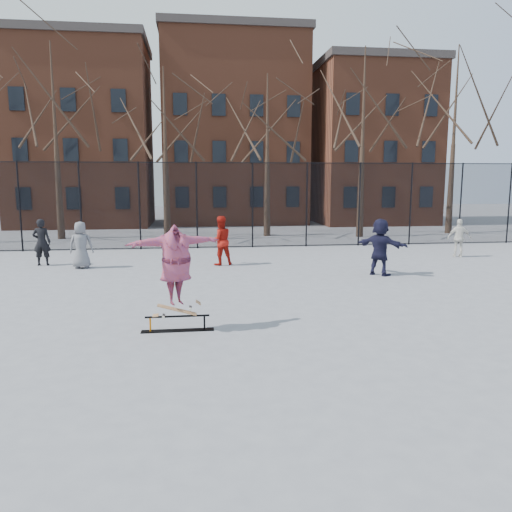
{
  "coord_description": "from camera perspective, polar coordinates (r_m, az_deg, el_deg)",
  "views": [
    {
      "loc": [
        -1.63,
        -10.3,
        3.24
      ],
      "look_at": [
        -0.11,
        1.5,
        1.38
      ],
      "focal_mm": 35.0,
      "sensor_mm": 36.0,
      "label": 1
    }
  ],
  "objects": [
    {
      "name": "bystander_navy",
      "position": [
        17.27,
        14.01,
        1.02
      ],
      "size": [
        1.64,
        1.68,
        1.92
      ],
      "primitive_type": "imported",
      "rotation": [
        0.0,
        0.0,
        2.33
      ],
      "color": "black",
      "rests_on": "ground"
    },
    {
      "name": "tree_row",
      "position": [
        27.8,
        -4.61,
        17.35
      ],
      "size": [
        33.66,
        7.46,
        10.67
      ],
      "color": "black",
      "rests_on": "ground"
    },
    {
      "name": "skateboard",
      "position": [
        10.85,
        -9.01,
        -6.44
      ],
      "size": [
        0.92,
        0.22,
        0.11
      ],
      "primitive_type": null,
      "color": "olive",
      "rests_on": "skate_rail"
    },
    {
      "name": "skate_rail",
      "position": [
        10.92,
        -8.95,
        -7.77
      ],
      "size": [
        1.55,
        0.24,
        0.34
      ],
      "color": "black",
      "rests_on": "ground"
    },
    {
      "name": "fence",
      "position": [
        23.39,
        -3.37,
        5.94
      ],
      "size": [
        34.03,
        0.07,
        4.0
      ],
      "color": "black",
      "rests_on": "ground"
    },
    {
      "name": "bystander_white",
      "position": [
        22.34,
        22.21,
        1.91
      ],
      "size": [
        1.0,
        0.67,
        1.58
      ],
      "primitive_type": "imported",
      "rotation": [
        0.0,
        0.0,
        2.81
      ],
      "color": "silver",
      "rests_on": "ground"
    },
    {
      "name": "bystander_grey",
      "position": [
        19.15,
        -19.37,
        1.2
      ],
      "size": [
        0.85,
        0.57,
        1.71
      ],
      "primitive_type": "imported",
      "rotation": [
        0.0,
        0.0,
        3.18
      ],
      "color": "slate",
      "rests_on": "ground"
    },
    {
      "name": "ground",
      "position": [
        10.92,
        1.62,
        -8.38
      ],
      "size": [
        100.0,
        100.0,
        0.0
      ],
      "primitive_type": "plane",
      "color": "slate"
    },
    {
      "name": "skater",
      "position": [
        10.65,
        -9.12,
        -1.74
      ],
      "size": [
        2.15,
        1.33,
        1.7
      ],
      "primitive_type": "imported",
      "rotation": [
        0.0,
        0.0,
        0.4
      ],
      "color": "#493585",
      "rests_on": "skateboard"
    },
    {
      "name": "bystander_red",
      "position": [
        18.79,
        -4.1,
        1.77
      ],
      "size": [
        1.05,
        0.91,
        1.85
      ],
      "primitive_type": "imported",
      "rotation": [
        0.0,
        0.0,
        3.4
      ],
      "color": "#A4160E",
      "rests_on": "ground"
    },
    {
      "name": "bystander_black",
      "position": [
        20.3,
        -23.29,
        1.47
      ],
      "size": [
        0.65,
        0.43,
        1.76
      ],
      "primitive_type": "imported",
      "rotation": [
        0.0,
        0.0,
        3.16
      ],
      "color": "black",
      "rests_on": "ground"
    },
    {
      "name": "rowhouses",
      "position": [
        36.49,
        -3.71,
        13.28
      ],
      "size": [
        29.0,
        7.0,
        13.0
      ],
      "color": "brown",
      "rests_on": "ground"
    }
  ]
}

